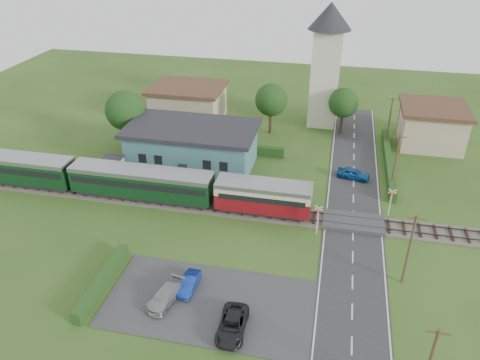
% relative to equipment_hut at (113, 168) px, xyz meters
% --- Properties ---
extents(ground, '(120.00, 120.00, 0.00)m').
position_rel_equipment_hut_xyz_m(ground, '(18.00, -5.20, -1.75)').
color(ground, '#2D4C19').
extents(railway_track, '(76.00, 3.20, 0.49)m').
position_rel_equipment_hut_xyz_m(railway_track, '(18.00, -3.20, -1.64)').
color(railway_track, '#4C443D').
rests_on(railway_track, ground).
extents(road, '(6.00, 70.00, 0.05)m').
position_rel_equipment_hut_xyz_m(road, '(28.00, -5.20, -1.72)').
color(road, '#28282B').
rests_on(road, ground).
extents(car_park, '(17.00, 9.00, 0.08)m').
position_rel_equipment_hut_xyz_m(car_park, '(16.50, -17.20, -1.71)').
color(car_park, '#333335').
rests_on(car_park, ground).
extents(crossing_deck, '(6.20, 3.40, 0.45)m').
position_rel_equipment_hut_xyz_m(crossing_deck, '(28.00, -3.20, -1.52)').
color(crossing_deck, '#333335').
rests_on(crossing_deck, ground).
extents(platform, '(30.00, 3.00, 0.45)m').
position_rel_equipment_hut_xyz_m(platform, '(8.00, 0.00, -1.52)').
color(platform, gray).
rests_on(platform, ground).
extents(equipment_hut, '(2.30, 2.30, 2.55)m').
position_rel_equipment_hut_xyz_m(equipment_hut, '(0.00, 0.00, 0.00)').
color(equipment_hut, beige).
rests_on(equipment_hut, platform).
extents(station_building, '(16.00, 9.00, 5.30)m').
position_rel_equipment_hut_xyz_m(station_building, '(8.00, 5.79, 0.95)').
color(station_building, '#3D7473').
rests_on(station_building, ground).
extents(train, '(43.20, 2.90, 3.40)m').
position_rel_equipment_hut_xyz_m(train, '(1.77, -3.20, 0.43)').
color(train, '#232328').
rests_on(train, ground).
extents(church_tower, '(6.00, 6.00, 17.60)m').
position_rel_equipment_hut_xyz_m(church_tower, '(23.00, 22.80, 8.48)').
color(church_tower, beige).
rests_on(church_tower, ground).
extents(house_west, '(10.80, 8.80, 5.50)m').
position_rel_equipment_hut_xyz_m(house_west, '(3.00, 19.80, 1.04)').
color(house_west, tan).
rests_on(house_west, ground).
extents(house_east, '(8.80, 8.80, 5.50)m').
position_rel_equipment_hut_xyz_m(house_east, '(38.00, 18.80, 1.05)').
color(house_east, tan).
rests_on(house_east, ground).
extents(hedge_carpark, '(0.80, 9.00, 1.20)m').
position_rel_equipment_hut_xyz_m(hedge_carpark, '(7.00, -17.20, -1.15)').
color(hedge_carpark, '#193814').
rests_on(hedge_carpark, ground).
extents(hedge_roadside, '(0.80, 18.00, 1.20)m').
position_rel_equipment_hut_xyz_m(hedge_roadside, '(32.20, 10.80, -1.15)').
color(hedge_roadside, '#193814').
rests_on(hedge_roadside, ground).
extents(hedge_station, '(22.00, 0.80, 1.30)m').
position_rel_equipment_hut_xyz_m(hedge_station, '(8.00, 10.30, -1.10)').
color(hedge_station, '#193814').
rests_on(hedge_station, ground).
extents(tree_a, '(5.20, 5.20, 8.00)m').
position_rel_equipment_hut_xyz_m(tree_a, '(-2.00, 8.80, 3.63)').
color(tree_a, '#332316').
rests_on(tree_a, ground).
extents(tree_b, '(4.60, 4.60, 7.34)m').
position_rel_equipment_hut_xyz_m(tree_b, '(16.00, 17.80, 3.27)').
color(tree_b, '#332316').
rests_on(tree_b, ground).
extents(tree_c, '(4.20, 4.20, 6.78)m').
position_rel_equipment_hut_xyz_m(tree_c, '(26.00, 19.80, 2.91)').
color(tree_c, '#332316').
rests_on(tree_c, ground).
extents(utility_pole_b, '(1.40, 0.22, 7.00)m').
position_rel_equipment_hut_xyz_m(utility_pole_b, '(32.20, -11.20, 1.88)').
color(utility_pole_b, '#473321').
rests_on(utility_pole_b, ground).
extents(utility_pole_c, '(1.40, 0.22, 7.00)m').
position_rel_equipment_hut_xyz_m(utility_pole_c, '(32.20, 4.80, 1.88)').
color(utility_pole_c, '#473321').
rests_on(utility_pole_c, ground).
extents(utility_pole_d, '(1.40, 0.22, 7.00)m').
position_rel_equipment_hut_xyz_m(utility_pole_d, '(32.20, 16.80, 1.88)').
color(utility_pole_d, '#473321').
rests_on(utility_pole_d, ground).
extents(crossing_signal_near, '(0.84, 0.28, 3.28)m').
position_rel_equipment_hut_xyz_m(crossing_signal_near, '(24.40, -5.61, 0.39)').
color(crossing_signal_near, silver).
rests_on(crossing_signal_near, ground).
extents(crossing_signal_far, '(0.84, 0.28, 3.28)m').
position_rel_equipment_hut_xyz_m(crossing_signal_far, '(31.60, -0.81, 0.39)').
color(crossing_signal_far, silver).
rests_on(crossing_signal_far, ground).
extents(streetlamp_west, '(0.30, 0.30, 5.15)m').
position_rel_equipment_hut_xyz_m(streetlamp_west, '(-4.00, 14.80, 1.29)').
color(streetlamp_west, '#3F3F47').
rests_on(streetlamp_west, ground).
extents(streetlamp_east, '(0.30, 0.30, 5.15)m').
position_rel_equipment_hut_xyz_m(streetlamp_east, '(34.00, 21.80, 1.29)').
color(streetlamp_east, '#3F3F47').
rests_on(streetlamp_east, ground).
extents(car_on_road, '(4.06, 2.21, 1.31)m').
position_rel_equipment_hut_xyz_m(car_on_road, '(27.90, 6.52, -1.04)').
color(car_on_road, '#124A8F').
rests_on(car_on_road, road).
extents(car_park_blue, '(1.30, 3.41, 1.11)m').
position_rel_equipment_hut_xyz_m(car_park_blue, '(14.36, -15.97, -1.11)').
color(car_park_blue, navy).
rests_on(car_park_blue, car_park).
extents(car_park_silver, '(2.62, 4.47, 1.22)m').
position_rel_equipment_hut_xyz_m(car_park_silver, '(12.93, -17.77, -1.06)').
color(car_park_silver, '#979797').
rests_on(car_park_silver, car_park).
extents(car_park_dark, '(2.18, 4.49, 1.23)m').
position_rel_equipment_hut_xyz_m(car_park_dark, '(19.01, -19.70, -1.05)').
color(car_park_dark, black).
rests_on(car_park_dark, car_park).
extents(pedestrian_near, '(0.76, 0.56, 1.93)m').
position_rel_equipment_hut_xyz_m(pedestrian_near, '(13.87, -0.40, -0.33)').
color(pedestrian_near, gray).
rests_on(pedestrian_near, platform).
extents(pedestrian_far, '(0.94, 1.04, 1.74)m').
position_rel_equipment_hut_xyz_m(pedestrian_far, '(1.33, 0.12, -0.43)').
color(pedestrian_far, gray).
rests_on(pedestrian_far, platform).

